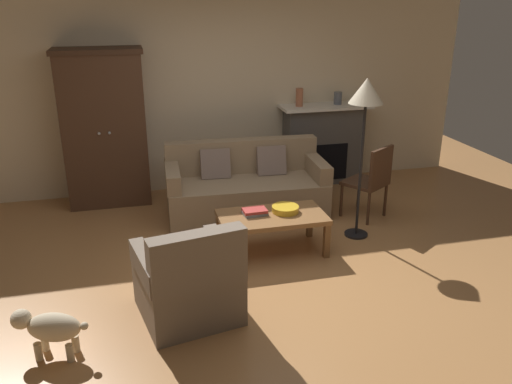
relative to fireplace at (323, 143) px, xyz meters
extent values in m
plane|color=#B27A47|center=(-1.55, -2.30, -0.57)|extent=(9.60, 9.60, 0.00)
cube|color=beige|center=(-1.55, 0.25, 0.83)|extent=(7.20, 0.10, 2.80)
cube|color=#4C4947|center=(0.00, 0.00, -0.03)|extent=(1.10, 0.36, 1.08)
cube|color=black|center=(0.00, -0.18, -0.23)|extent=(0.60, 0.01, 0.52)
cube|color=white|center=(0.00, -0.02, 0.53)|extent=(1.26, 0.48, 0.04)
cube|color=#472D1E|center=(-2.95, -0.08, 0.38)|extent=(1.00, 0.52, 1.89)
cube|color=#3C271A|center=(-2.95, -0.08, 1.35)|extent=(1.06, 0.55, 0.06)
sphere|color=#ADAFB5|center=(-3.01, -0.35, 0.42)|extent=(0.04, 0.04, 0.04)
sphere|color=#ADAFB5|center=(-2.89, -0.35, 0.42)|extent=(0.04, 0.04, 0.04)
cube|color=#937A5B|center=(-1.33, -0.92, -0.35)|extent=(1.94, 0.93, 0.44)
cube|color=#937A5B|center=(-1.31, -0.58, 0.08)|extent=(1.91, 0.27, 0.42)
cube|color=#937A5B|center=(-2.21, -0.88, -0.02)|extent=(0.20, 0.80, 0.22)
cube|color=#937A5B|center=(-0.45, -0.96, -0.02)|extent=(0.20, 0.80, 0.22)
cube|color=#7F6B60|center=(-1.67, -0.70, 0.04)|extent=(0.37, 0.20, 0.37)
cube|color=#7F6B60|center=(-0.97, -0.74, 0.04)|extent=(0.37, 0.20, 0.37)
cube|color=olive|center=(-1.30, -1.97, -0.17)|extent=(1.10, 0.60, 0.05)
cube|color=brown|center=(-1.81, -2.23, -0.38)|extent=(0.06, 0.06, 0.37)
cube|color=brown|center=(-0.79, -2.23, -0.38)|extent=(0.06, 0.06, 0.37)
cube|color=brown|center=(-1.81, -1.71, -0.38)|extent=(0.06, 0.06, 0.37)
cube|color=brown|center=(-0.79, -1.71, -0.38)|extent=(0.06, 0.06, 0.37)
cylinder|color=gold|center=(-1.15, -1.92, -0.12)|extent=(0.28, 0.28, 0.06)
cube|color=gray|center=(-1.47, -1.91, -0.13)|extent=(0.26, 0.19, 0.03)
cube|color=#B73833|center=(-1.47, -1.91, -0.10)|extent=(0.25, 0.18, 0.03)
cylinder|color=#A86042|center=(-0.38, -0.02, 0.67)|extent=(0.10, 0.10, 0.25)
cylinder|color=#565B66|center=(0.18, -0.02, 0.64)|extent=(0.11, 0.11, 0.17)
cube|color=#756656|center=(-2.29, -2.90, -0.36)|extent=(0.89, 0.89, 0.42)
cube|color=#756656|center=(-2.24, -3.20, 0.08)|extent=(0.78, 0.30, 0.46)
cube|color=#756656|center=(-1.97, -2.83, -0.05)|extent=(0.25, 0.71, 0.20)
cube|color=#756656|center=(-2.62, -2.96, -0.05)|extent=(0.25, 0.71, 0.20)
cube|color=#472D1E|center=(0.03, -1.32, -0.14)|extent=(0.61, 0.61, 0.04)
cylinder|color=#472D1E|center=(0.09, -1.06, -0.36)|extent=(0.04, 0.04, 0.41)
cylinder|color=#472D1E|center=(-0.23, -1.26, -0.36)|extent=(0.04, 0.04, 0.41)
cylinder|color=#472D1E|center=(0.30, -1.38, -0.36)|extent=(0.04, 0.04, 0.41)
cylinder|color=#472D1E|center=(-0.02, -1.58, -0.36)|extent=(0.04, 0.04, 0.41)
cube|color=#472D1E|center=(0.14, -1.49, 0.11)|extent=(0.39, 0.27, 0.45)
cylinder|color=black|center=(-0.27, -1.81, -0.56)|extent=(0.26, 0.26, 0.02)
cylinder|color=black|center=(-0.27, -1.81, 0.19)|extent=(0.03, 0.03, 1.51)
cone|color=beige|center=(-0.27, -1.81, 1.06)|extent=(0.36, 0.36, 0.26)
ellipsoid|color=beige|center=(-3.32, -3.22, -0.32)|extent=(0.44, 0.31, 0.22)
sphere|color=beige|center=(-3.55, -3.15, -0.26)|extent=(0.15, 0.15, 0.15)
cylinder|color=beige|center=(-3.45, -3.23, -0.50)|extent=(0.06, 0.06, 0.14)
cylinder|color=beige|center=(-3.42, -3.13, -0.50)|extent=(0.06, 0.06, 0.14)
cylinder|color=beige|center=(-3.22, -3.31, -0.50)|extent=(0.06, 0.06, 0.14)
cylinder|color=beige|center=(-3.19, -3.20, -0.50)|extent=(0.06, 0.06, 0.14)
sphere|color=beige|center=(-3.10, -3.29, -0.30)|extent=(0.06, 0.06, 0.06)
camera|label=1|loc=(-2.66, -6.72, 1.97)|focal=36.63mm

